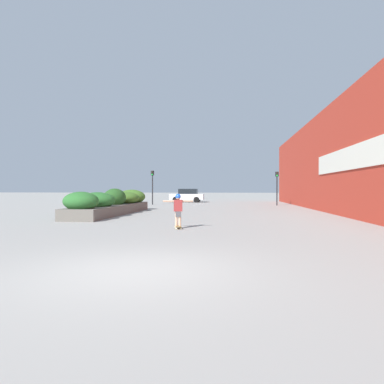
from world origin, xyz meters
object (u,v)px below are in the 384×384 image
at_px(skateboarder, 178,207).
at_px(car_center_left, 368,196).
at_px(traffic_light_left, 152,181).
at_px(traffic_light_right, 277,182).
at_px(car_leftmost, 187,195).
at_px(skateboard, 178,227).

bearing_deg(skateboarder, car_center_left, 42.57).
bearing_deg(traffic_light_left, traffic_light_right, -1.15).
height_order(car_leftmost, traffic_light_left, traffic_light_left).
bearing_deg(car_leftmost, traffic_light_right, -127.28).
xyz_separation_m(car_center_left, traffic_light_right, (-9.95, -4.86, 1.35)).
height_order(skateboard, car_leftmost, car_leftmost).
xyz_separation_m(skateboarder, traffic_light_left, (-5.57, 19.85, 1.43)).
distance_m(car_leftmost, traffic_light_right, 11.77).
bearing_deg(traffic_light_right, car_center_left, 26.01).
bearing_deg(skateboarder, car_leftmost, 82.58).
xyz_separation_m(skateboard, traffic_light_right, (6.31, 19.61, 2.10)).
xyz_separation_m(car_leftmost, traffic_light_left, (-2.57, -6.85, 1.47)).
bearing_deg(traffic_light_left, car_leftmost, 69.40).
height_order(traffic_light_left, traffic_light_right, traffic_light_left).
height_order(car_center_left, traffic_light_right, traffic_light_right).
height_order(skateboarder, traffic_light_left, traffic_light_left).
relative_size(skateboard, car_leftmost, 0.18).
bearing_deg(skateboard, traffic_light_left, 91.85).
bearing_deg(car_leftmost, skateboard, -173.59).
bearing_deg(car_leftmost, skateboarder, -173.59).
distance_m(skateboard, skateboarder, 0.77).
height_order(skateboard, skateboarder, skateboarder).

